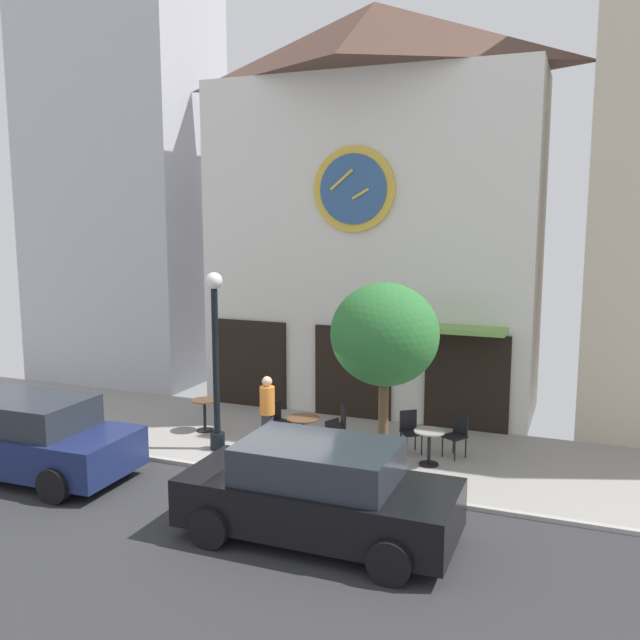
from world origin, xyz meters
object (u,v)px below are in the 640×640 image
cafe_chair_corner (329,436)px  cafe_chair_facing_street (410,428)px  cafe_chair_outer (339,422)px  parked_car_navy (28,437)px  street_tree (384,335)px  parked_car_black (318,492)px  cafe_table_rightmost (303,427)px  street_lamp (216,361)px  cafe_table_center (205,411)px  cafe_table_center_left (429,442)px  cafe_chair_by_entrance (278,418)px  cafe_chair_left_end (457,432)px  pedestrian_orange (267,413)px

cafe_chair_corner → cafe_chair_facing_street: same height
cafe_chair_outer → parked_car_navy: size_ratio=0.21×
street_tree → cafe_chair_facing_street: 2.69m
cafe_chair_outer → parked_car_black: parked_car_black is taller
cafe_table_rightmost → cafe_chair_facing_street: 2.29m
street_lamp → parked_car_navy: size_ratio=0.89×
cafe_table_center → cafe_table_center_left: bearing=-3.0°
cafe_chair_outer → cafe_chair_by_entrance: size_ratio=1.00×
cafe_chair_corner → cafe_chair_facing_street: bearing=37.9°
cafe_table_center → cafe_chair_left_end: bearing=4.2°
street_lamp → cafe_table_center: street_lamp is taller
cafe_chair_by_entrance → cafe_table_center: bearing=178.8°
cafe_table_center_left → cafe_chair_facing_street: size_ratio=0.80×
cafe_table_center_left → parked_car_black: size_ratio=0.17×
pedestrian_orange → parked_car_navy: (-3.78, -2.87, -0.10)m
cafe_table_center_left → cafe_chair_facing_street: (-0.55, 0.61, 0.05)m
cafe_table_rightmost → parked_car_navy: (-4.43, -3.30, 0.24)m
cafe_table_rightmost → cafe_chair_corner: cafe_chair_corner is taller
street_lamp → cafe_chair_left_end: bearing=16.2°
cafe_table_center → cafe_chair_facing_street: cafe_chair_facing_street is taller
street_tree → cafe_chair_left_end: (1.16, 1.57, -2.25)m
cafe_chair_left_end → parked_car_black: (-1.34, -4.51, 0.23)m
street_tree → cafe_chair_outer: size_ratio=4.21×
cafe_table_center → cafe_chair_outer: bearing=3.4°
cafe_chair_outer → cafe_chair_by_entrance: (-1.38, -0.23, 0.00)m
street_tree → pedestrian_orange: 3.29m
parked_car_black → pedestrian_orange: bearing=127.0°
street_lamp → pedestrian_orange: (1.12, 0.20, -1.10)m
cafe_table_center → cafe_chair_corner: bearing=-13.0°
cafe_chair_by_entrance → parked_car_navy: bearing=-135.2°
cafe_chair_corner → cafe_chair_left_end: bearing=26.7°
street_tree → parked_car_navy: 7.20m
cafe_table_center → cafe_table_center_left: (5.41, -0.28, -0.01)m
cafe_table_center_left → street_lamp: bearing=-170.8°
cafe_chair_facing_street → parked_car_navy: size_ratio=0.21×
street_tree → cafe_table_center_left: 2.56m
cafe_chair_facing_street → cafe_chair_by_entrance: 2.96m
cafe_table_center_left → pedestrian_orange: size_ratio=0.43×
street_lamp → parked_car_navy: street_lamp is taller
cafe_table_rightmost → cafe_table_center_left: (2.73, 0.10, -0.04)m
cafe_chair_corner → street_tree: bearing=-15.5°
cafe_table_center → pedestrian_orange: size_ratio=0.45×
cafe_table_rightmost → cafe_chair_outer: cafe_chair_outer is taller
cafe_table_center → cafe_chair_facing_street: size_ratio=0.84×
street_tree → cafe_chair_corner: size_ratio=4.21×
cafe_table_rightmost → cafe_chair_by_entrance: bearing=156.0°
cafe_table_center_left → cafe_chair_by_entrance: cafe_chair_by_entrance is taller
cafe_table_center → pedestrian_orange: (2.04, -0.81, 0.37)m
cafe_table_rightmost → cafe_chair_by_entrance: cafe_chair_by_entrance is taller
cafe_table_rightmost → pedestrian_orange: pedestrian_orange is taller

